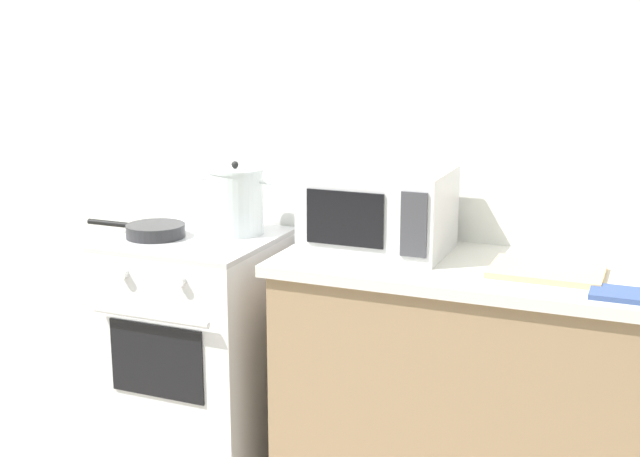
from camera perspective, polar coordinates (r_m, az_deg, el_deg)
name	(u,v)px	position (r m, az deg, el deg)	size (l,w,h in m)	color
back_wall	(387,149)	(3.28, 4.58, 5.43)	(4.40, 0.10, 2.50)	silver
lower_cabinet_right	(516,403)	(3.04, 13.18, -11.47)	(1.64, 0.56, 0.88)	#8C7051
countertop_right	(524,276)	(2.88, 13.66, -3.13)	(1.70, 0.60, 0.04)	beige
stove	(199,348)	(3.42, -8.19, -8.06)	(0.60, 0.64, 0.92)	silver
stock_pot	(236,201)	(3.29, -5.74, 1.89)	(0.31, 0.22, 0.29)	silver
frying_pan	(154,230)	(3.30, -11.21, -0.13)	(0.43, 0.23, 0.05)	#28282B
microwave	(378,210)	(3.02, 3.99, 1.28)	(0.50, 0.37, 0.30)	silver
cutting_board	(547,271)	(2.85, 15.15, -2.81)	(0.36, 0.26, 0.02)	tan
oven_mitt	(621,294)	(2.68, 19.78, -4.22)	(0.18, 0.14, 0.02)	#33477A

